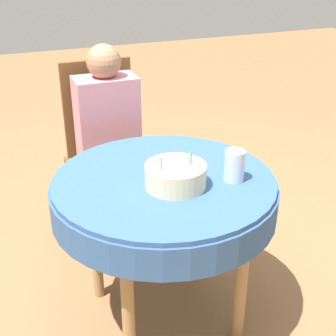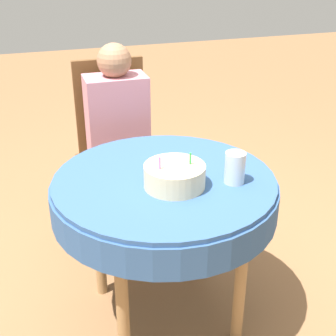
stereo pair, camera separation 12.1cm
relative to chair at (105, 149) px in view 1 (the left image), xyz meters
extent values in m
plane|color=#8C603D|center=(0.03, -0.81, -0.53)|extent=(12.00, 12.00, 0.00)
cylinder|color=#335689|center=(0.03, -0.81, 0.19)|extent=(0.90, 0.90, 0.02)
cylinder|color=#335689|center=(0.03, -0.81, 0.11)|extent=(0.92, 0.92, 0.13)
cylinder|color=#A37A4C|center=(-0.22, -1.06, -0.17)|extent=(0.05, 0.05, 0.71)
cylinder|color=#A37A4C|center=(0.28, -1.06, -0.17)|extent=(0.05, 0.05, 0.71)
cylinder|color=#A37A4C|center=(-0.22, -0.57, -0.17)|extent=(0.05, 0.05, 0.71)
cylinder|color=#A37A4C|center=(0.28, -0.57, -0.17)|extent=(0.05, 0.05, 0.71)
cube|color=brown|center=(0.00, -0.08, -0.09)|extent=(0.44, 0.44, 0.04)
cube|color=brown|center=(0.00, 0.12, 0.20)|extent=(0.39, 0.04, 0.55)
cylinder|color=brown|center=(-0.20, -0.27, -0.32)|extent=(0.04, 0.04, 0.42)
cylinder|color=brown|center=(0.19, -0.28, -0.32)|extent=(0.04, 0.04, 0.42)
cylinder|color=brown|center=(-0.19, 0.11, -0.32)|extent=(0.04, 0.04, 0.42)
cylinder|color=brown|center=(0.19, 0.10, -0.32)|extent=(0.04, 0.04, 0.42)
cylinder|color=#9E7051|center=(-0.08, -0.23, -0.30)|extent=(0.09, 0.09, 0.45)
cylinder|color=#9E7051|center=(0.08, -0.23, -0.30)|extent=(0.09, 0.09, 0.45)
cube|color=#C67F8E|center=(0.00, -0.08, 0.18)|extent=(0.32, 0.20, 0.51)
sphere|color=#9E7051|center=(0.00, -0.08, 0.51)|extent=(0.18, 0.18, 0.18)
cylinder|color=beige|center=(0.05, -0.89, 0.24)|extent=(0.24, 0.24, 0.09)
cylinder|color=green|center=(0.11, -0.90, 0.31)|extent=(0.01, 0.01, 0.05)
cylinder|color=#D166B2|center=(-0.02, -0.90, 0.31)|extent=(0.01, 0.01, 0.05)
cylinder|color=silver|center=(0.28, -0.94, 0.26)|extent=(0.08, 0.08, 0.13)
camera|label=1|loc=(-0.59, -2.37, 1.07)|focal=50.00mm
camera|label=2|loc=(-0.48, -2.41, 1.07)|focal=50.00mm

